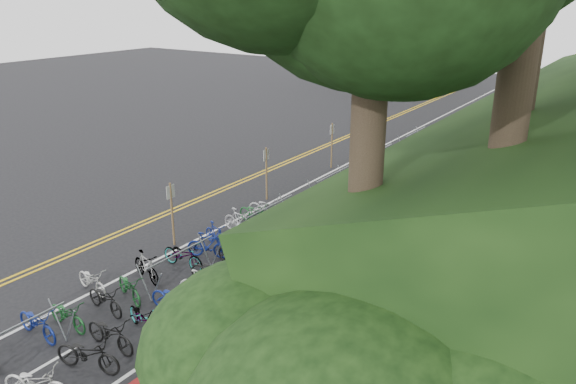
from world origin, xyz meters
name	(u,v)px	position (x,y,z in m)	size (l,w,h in m)	color
ground	(49,295)	(0.00, 0.00, 0.00)	(120.00, 120.00, 0.00)	black
road_markings	(256,205)	(0.63, 10.10, 0.00)	(7.47, 80.00, 0.01)	gold
red_curb	(376,215)	(5.70, 12.00, 0.05)	(0.25, 28.00, 0.10)	maroon
bike_rack_front	(7,342)	(2.67, -2.81, 0.90)	(1.16, 3.36, 1.21)	gray
bike_racks_rest	(333,180)	(3.00, 13.00, 0.85)	(1.14, 23.00, 1.17)	gray
signposts_rest	(302,155)	(0.60, 14.00, 1.43)	(0.08, 18.40, 2.50)	brown
bike_front	(92,280)	(1.03, 0.94, 0.43)	(1.64, 0.57, 0.86)	beige
bike_valet	(178,273)	(3.02, 2.76, 0.47)	(3.40, 14.10, 1.08)	slate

